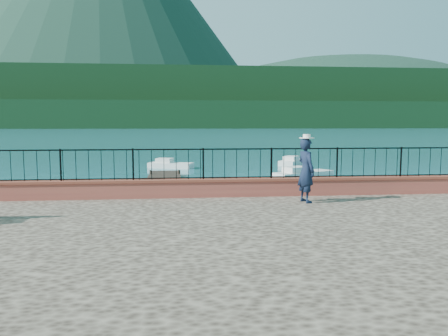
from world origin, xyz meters
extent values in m
plane|color=#19596B|center=(0.00, 0.00, 0.00)|extent=(2000.00, 2000.00, 0.00)
cube|color=#A44D3B|center=(0.00, 3.70, 1.49)|extent=(28.00, 0.46, 0.58)
cube|color=black|center=(0.00, 3.70, 2.25)|extent=(27.00, 0.05, 0.95)
cube|color=#2D231C|center=(-2.00, 12.00, 0.15)|extent=(2.00, 16.00, 0.30)
cube|color=black|center=(0.00, 300.00, 9.00)|extent=(900.00, 60.00, 18.00)
cube|color=black|center=(0.00, 360.00, 22.00)|extent=(900.00, 120.00, 44.00)
cone|color=#142D23|center=(-120.00, 700.00, 190.00)|extent=(560.00, 560.00, 380.00)
ellipsoid|color=#142D23|center=(220.00, 560.00, 0.00)|extent=(448.00, 384.00, 180.00)
imported|color=black|center=(2.69, 2.44, 2.15)|extent=(0.63, 0.79, 1.91)
cylinder|color=white|center=(2.69, 2.44, 3.17)|extent=(0.44, 0.44, 0.12)
cube|color=white|center=(-3.31, 8.65, 0.40)|extent=(3.92, 2.10, 0.80)
cube|color=silver|center=(6.94, 17.35, 0.40)|extent=(4.45, 3.20, 0.80)
cube|color=silver|center=(-1.74, 24.57, 0.40)|extent=(3.71, 2.41, 0.80)
cube|color=silver|center=(8.70, 26.41, 0.40)|extent=(3.28, 3.91, 0.80)
camera|label=1|loc=(-1.05, -10.11, 3.56)|focal=35.00mm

